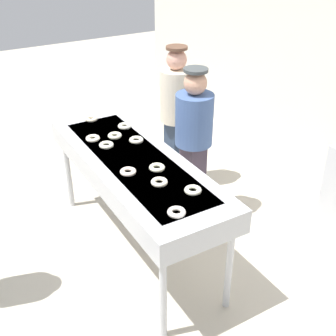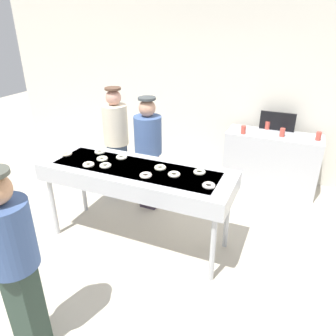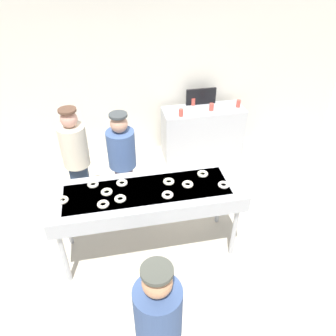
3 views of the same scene
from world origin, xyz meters
name	(u,v)px [view 3 (image 3 of 3)]	position (x,y,z in m)	size (l,w,h in m)	color
ground_plane	(150,247)	(0.00, 0.00, 0.00)	(16.00, 16.00, 0.00)	beige
back_wall	(123,68)	(0.00, 2.48, 1.56)	(8.00, 0.12, 3.12)	silver
fryer_conveyor	(147,196)	(0.00, 0.00, 0.89)	(2.23, 0.75, 0.99)	#B7BABF
sugar_donut_0	(203,174)	(0.70, 0.14, 1.01)	(0.13, 0.13, 0.04)	#EEEDCA
sugar_donut_1	(107,192)	(-0.46, 0.03, 1.01)	(0.13, 0.13, 0.04)	#EFEDC7
sugar_donut_2	(188,184)	(0.48, -0.02, 1.01)	(0.13, 0.13, 0.04)	#F7EBCB
sugar_donut_3	(93,184)	(-0.61, 0.20, 1.01)	(0.13, 0.13, 0.04)	white
sugar_donut_4	(62,200)	(-0.94, -0.01, 1.01)	(0.13, 0.13, 0.04)	#F9EAC6
sugar_donut_5	(120,199)	(-0.32, -0.12, 1.01)	(0.13, 0.13, 0.04)	#EBECCC
sugar_donut_6	(169,182)	(0.27, 0.08, 1.01)	(0.13, 0.13, 0.04)	#F1F0CA
sugar_donut_7	(122,183)	(-0.27, 0.16, 1.01)	(0.13, 0.13, 0.04)	white
sugar_donut_8	(103,204)	(-0.51, -0.17, 1.01)	(0.13, 0.13, 0.04)	white
sugar_donut_9	(168,195)	(0.21, -0.16, 1.01)	(0.13, 0.13, 0.04)	#F8E3CE
sugar_donut_10	(224,185)	(0.88, -0.11, 1.01)	(0.13, 0.13, 0.04)	silver
worker_baker	(76,157)	(-0.82, 0.93, 0.94)	(0.35, 0.35, 1.64)	#24334A
worker_assistant	(122,160)	(-0.22, 0.76, 0.92)	(0.37, 0.37, 1.60)	#3A303E
customer_waiting	(159,326)	(-0.15, -1.59, 0.94)	(0.36, 0.36, 1.63)	#26372E
prep_counter	(202,132)	(1.28, 2.03, 0.45)	(1.41, 0.52, 0.91)	#B7BABF
paper_cup_0	(211,107)	(1.39, 1.97, 0.97)	(0.07, 0.07, 0.12)	#CC4C3F
paper_cup_1	(193,102)	(1.14, 2.23, 0.97)	(0.07, 0.07, 0.12)	#CC4C3F
paper_cup_2	(238,104)	(1.88, 2.00, 0.97)	(0.07, 0.07, 0.12)	#CC4C3F
paper_cup_3	(181,113)	(0.84, 1.86, 0.97)	(0.07, 0.07, 0.12)	#CC4C3F
menu_display	(201,96)	(1.28, 2.24, 1.05)	(0.53, 0.04, 0.28)	black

